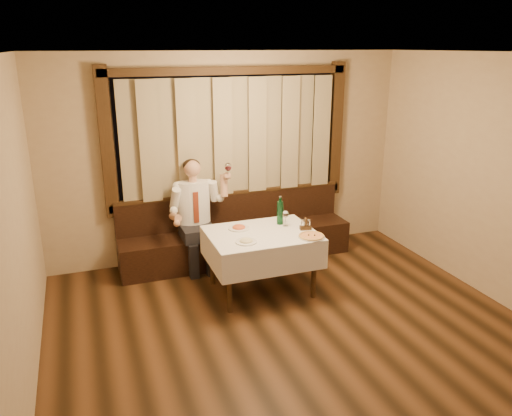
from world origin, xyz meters
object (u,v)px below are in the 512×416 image
object	(u,v)px
banquette	(236,238)
pizza	(311,236)
green_bottle	(280,212)
pasta_red	(239,226)
dining_table	(262,241)
pasta_cream	(246,240)
cruet_caddy	(306,225)
seated_man	(196,207)

from	to	relation	value
banquette	pizza	size ratio (longest dim) A/B	10.35
green_bottle	pasta_red	bearing A→B (deg)	179.26
dining_table	pasta_cream	bearing A→B (deg)	-139.83
pizza	cruet_caddy	world-z (taller)	cruet_caddy
banquette	green_bottle	bearing A→B (deg)	-68.91
cruet_caddy	pasta_cream	bearing A→B (deg)	-158.92
dining_table	green_bottle	size ratio (longest dim) A/B	3.54
pizza	dining_table	bearing A→B (deg)	145.32
seated_man	banquette	bearing A→B (deg)	8.95
green_bottle	pizza	bearing A→B (deg)	-72.54
pizza	pasta_cream	distance (m)	0.77
banquette	cruet_caddy	xyz separation A→B (m)	(0.53, -1.11, 0.50)
pasta_cream	dining_table	bearing A→B (deg)	40.17
pizza	seated_man	bearing A→B (deg)	129.91
pasta_red	pasta_cream	world-z (taller)	pasta_red
dining_table	pasta_red	size ratio (longest dim) A/B	4.95
pasta_cream	cruet_caddy	distance (m)	0.82
banquette	dining_table	bearing A→B (deg)	-90.00
dining_table	seated_man	distance (m)	1.11
pasta_red	cruet_caddy	bearing A→B (deg)	-21.49
pasta_cream	green_bottle	world-z (taller)	green_bottle
pizza	pasta_cream	xyz separation A→B (m)	(-0.76, 0.11, 0.02)
cruet_caddy	seated_man	world-z (taller)	seated_man
banquette	seated_man	size ratio (longest dim) A/B	2.18
pizza	cruet_caddy	distance (m)	0.26
dining_table	pasta_cream	distance (m)	0.38
banquette	seated_man	xyz separation A→B (m)	(-0.58, -0.09, 0.54)
dining_table	cruet_caddy	bearing A→B (deg)	-8.93
pizza	pasta_cream	bearing A→B (deg)	172.10
pizza	green_bottle	xyz separation A→B (m)	(-0.17, 0.54, 0.14)
banquette	green_bottle	size ratio (longest dim) A/B	8.92
pasta_cream	green_bottle	distance (m)	0.74
pasta_cream	pasta_red	bearing A→B (deg)	82.62
pasta_red	seated_man	size ratio (longest dim) A/B	0.17
pasta_red	green_bottle	bearing A→B (deg)	-0.74
seated_man	pasta_cream	bearing A→B (deg)	-75.46
pizza	seated_man	distance (m)	1.66
cruet_caddy	seated_man	size ratio (longest dim) A/B	0.10
pasta_cream	cruet_caddy	world-z (taller)	cruet_caddy
seated_man	pizza	bearing A→B (deg)	-50.09
pasta_red	green_bottle	world-z (taller)	green_bottle
pasta_red	cruet_caddy	world-z (taller)	cruet_caddy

